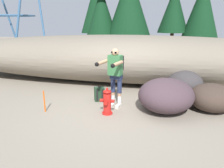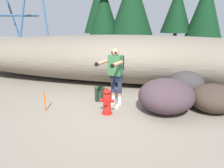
# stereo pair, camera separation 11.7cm
# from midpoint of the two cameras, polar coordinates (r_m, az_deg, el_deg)

# --- Properties ---
(ground_plane) EXTENTS (56.00, 56.00, 0.04)m
(ground_plane) POSITION_cam_midpoint_polar(r_m,az_deg,el_deg) (5.84, -0.54, -7.66)
(ground_plane) COLOR gray
(dirt_embankment) EXTENTS (17.51, 3.20, 1.90)m
(dirt_embankment) POSITION_cam_midpoint_polar(r_m,az_deg,el_deg) (8.60, 3.66, 6.89)
(dirt_embankment) COLOR #756B5B
(dirt_embankment) RESTS_ON ground_plane
(fire_hydrant) EXTENTS (0.39, 0.34, 0.72)m
(fire_hydrant) POSITION_cam_midpoint_polar(r_m,az_deg,el_deg) (5.57, -1.93, -4.97)
(fire_hydrant) COLOR red
(fire_hydrant) RESTS_ON ground_plane
(utility_worker) EXTENTS (0.66, 1.04, 1.69)m
(utility_worker) POSITION_cam_midpoint_polar(r_m,az_deg,el_deg) (5.81, 0.33, 3.62)
(utility_worker) COLOR beige
(utility_worker) RESTS_ON ground_plane
(spare_backpack) EXTENTS (0.35, 0.35, 0.47)m
(spare_backpack) POSITION_cam_midpoint_polar(r_m,az_deg,el_deg) (6.56, -3.99, -2.74)
(spare_backpack) COLOR #1E3823
(spare_backpack) RESTS_ON ground_plane
(boulder_large) EXTENTS (1.99, 2.06, 0.90)m
(boulder_large) POSITION_cam_midpoint_polar(r_m,az_deg,el_deg) (5.91, 13.91, -2.95)
(boulder_large) COLOR #443339
(boulder_large) RESTS_ON ground_plane
(boulder_mid) EXTENTS (1.51, 1.60, 0.89)m
(boulder_mid) POSITION_cam_midpoint_polar(r_m,az_deg,el_deg) (7.20, 18.71, 0.07)
(boulder_mid) COLOR #383435
(boulder_mid) RESTS_ON ground_plane
(boulder_small) EXTENTS (1.53, 1.50, 0.76)m
(boulder_small) POSITION_cam_midpoint_polar(r_m,az_deg,el_deg) (6.36, 25.10, -3.34)
(boulder_small) COLOR #3E3128
(boulder_small) RESTS_ON ground_plane
(pine_tree_left) EXTENTS (1.81, 1.81, 5.99)m
(pine_tree_left) POSITION_cam_midpoint_polar(r_m,az_deg,el_deg) (12.50, -3.18, 21.03)
(pine_tree_left) COLOR #47331E
(pine_tree_left) RESTS_ON ground_plane
(pine_tree_right) EXTENTS (1.80, 1.80, 6.24)m
(pine_tree_right) POSITION_cam_midpoint_polar(r_m,az_deg,el_deg) (13.54, 16.42, 21.08)
(pine_tree_right) COLOR #47331E
(pine_tree_right) RESTS_ON ground_plane
(survey_stake) EXTENTS (0.04, 0.04, 0.60)m
(survey_stake) POSITION_cam_midpoint_polar(r_m,az_deg,el_deg) (6.02, -18.46, -4.50)
(survey_stake) COLOR #E55914
(survey_stake) RESTS_ON ground_plane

